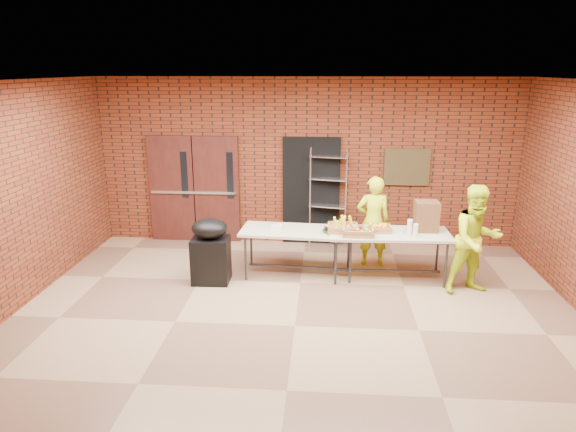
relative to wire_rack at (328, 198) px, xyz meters
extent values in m
cube|color=brown|center=(-0.43, -3.32, -0.98)|extent=(8.00, 7.00, 0.04)
cube|color=silver|center=(-0.43, -3.32, 2.26)|extent=(8.00, 7.00, 0.04)
cube|color=maroon|center=(-0.43, 0.20, 0.64)|extent=(8.00, 0.04, 3.20)
cube|color=maroon|center=(-0.43, -6.84, 0.64)|extent=(8.00, 0.04, 3.20)
cube|color=#401C12|center=(-3.08, 0.12, 0.09)|extent=(0.88, 0.08, 2.10)
cube|color=#401C12|center=(-2.18, 0.12, 0.09)|extent=(0.88, 0.08, 2.10)
cube|color=black|center=(-2.80, 0.07, 0.39)|extent=(0.12, 0.02, 0.90)
cube|color=black|center=(-1.90, 0.07, 0.39)|extent=(0.12, 0.02, 0.90)
cube|color=silver|center=(-2.63, 0.06, 0.04)|extent=(1.70, 0.04, 0.05)
cube|color=black|center=(-0.33, 0.14, 0.09)|extent=(1.10, 0.06, 2.10)
cube|color=#392D16|center=(1.47, 0.13, 0.59)|extent=(0.85, 0.04, 0.70)
cube|color=tan|center=(-0.48, -1.50, -0.19)|extent=(1.95, 0.92, 0.04)
cube|color=#313136|center=(-0.48, -1.50, -0.83)|extent=(1.69, 0.16, 0.03)
cylinder|color=#313136|center=(-1.32, -1.19, -0.59)|extent=(0.04, 0.04, 0.74)
cylinder|color=#313136|center=(0.37, -1.19, -0.59)|extent=(0.04, 0.04, 0.74)
cylinder|color=#313136|center=(-1.32, -1.82, -0.59)|extent=(0.04, 0.04, 0.74)
cylinder|color=#313136|center=(0.37, -1.82, -0.59)|extent=(0.04, 0.04, 0.74)
cube|color=tan|center=(0.99, -1.57, -0.18)|extent=(1.95, 0.85, 0.04)
cube|color=#313136|center=(0.99, -1.57, -0.83)|extent=(1.72, 0.08, 0.03)
cylinder|color=#313136|center=(0.13, -1.25, -0.58)|extent=(0.04, 0.04, 0.75)
cylinder|color=#313136|center=(1.85, -1.25, -0.58)|extent=(0.04, 0.04, 0.75)
cylinder|color=#313136|center=(0.13, -1.89, -0.58)|extent=(0.04, 0.04, 0.75)
cylinder|color=#313136|center=(1.85, -1.89, -0.58)|extent=(0.04, 0.04, 0.75)
cube|color=#9E6F3F|center=(0.24, -1.59, -0.12)|extent=(0.48, 0.37, 0.07)
cube|color=#9E6F3F|center=(0.82, -1.53, -0.13)|extent=(0.41, 0.32, 0.06)
cube|color=#9E6F3F|center=(0.48, -1.75, -0.12)|extent=(0.49, 0.38, 0.08)
cylinder|color=#13491F|center=(0.10, -1.55, -0.17)|extent=(0.38, 0.38, 0.01)
cube|color=silver|center=(-0.85, -1.45, -0.14)|extent=(0.17, 0.12, 0.06)
cube|color=brown|center=(1.59, -1.43, 0.09)|extent=(0.38, 0.34, 0.49)
cylinder|color=silver|center=(1.30, -1.66, -0.04)|extent=(0.08, 0.08, 0.24)
cylinder|color=silver|center=(1.37, -1.79, -0.05)|extent=(0.07, 0.07, 0.22)
cylinder|color=silver|center=(1.32, -1.53, -0.05)|extent=(0.07, 0.07, 0.21)
cube|color=black|center=(-1.87, -1.92, -0.58)|extent=(0.60, 0.49, 0.75)
ellipsoid|color=black|center=(-1.87, -1.92, -0.05)|extent=(0.59, 0.50, 0.32)
imported|color=#CBE619|center=(0.79, -0.94, -0.16)|extent=(0.61, 0.42, 1.59)
imported|color=#CBE619|center=(2.24, -2.01, -0.11)|extent=(0.97, 0.84, 1.70)
camera|label=1|loc=(-0.06, -9.55, 2.41)|focal=32.00mm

